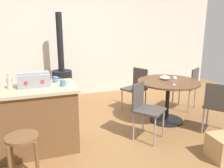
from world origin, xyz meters
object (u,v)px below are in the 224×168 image
Objects in this scene: folding_chair_far at (145,106)px; toolbox at (34,80)px; cup_1 at (55,79)px; serving_bowl at (165,78)px; kitchen_island at (24,120)px; dining_table at (168,90)px; folding_chair_near at (136,86)px; wood_stove at (62,81)px; wine_glass at (175,79)px; bottle_2 at (10,83)px; cup_2 at (63,83)px; wooden_stool at (23,150)px; folding_chair_left at (218,104)px; folding_chair_right at (188,85)px.

toolbox is at bearing 170.39° from folding_chair_far.
cup_1 reaches higher than serving_bowl.
kitchen_island reaches higher than folding_chair_far.
folding_chair_near is (-0.27, 0.74, -0.08)m from dining_table.
kitchen_island is 2.34m from folding_chair_near.
folding_chair_far is at bearing -7.53° from kitchen_island.
cup_1 reaches higher than folding_chair_far.
wood_stove is at bearing 72.16° from toolbox.
wine_glass is (0.62, 0.18, 0.34)m from folding_chair_far.
bottle_2 is at bearing 178.24° from wine_glass.
cup_2 is at bearing -16.15° from toolbox.
cup_1 is at bearing -175.57° from serving_bowl.
toolbox reaches higher than wooden_stool.
folding_chair_far is 4.29× the size of bottle_2.
folding_chair_left is at bearing -13.20° from folding_chair_far.
kitchen_island is 2.89m from folding_chair_left.
wooden_stool is 1.05m from cup_2.
wine_glass reaches higher than serving_bowl.
wooden_stool is at bearing -90.10° from kitchen_island.
folding_chair_far reaches higher than wooden_stool.
folding_chair_far is at bearing -163.57° from wine_glass.
cup_2 reaches higher than folding_chair_far.
dining_table is at bearing 122.02° from folding_chair_left.
wooden_stool is 5.78× the size of cup_2.
serving_bowl is at bearing 118.83° from folding_chair_left.
folding_chair_far reaches higher than folding_chair_left.
folding_chair_far is at bearing -146.86° from dining_table.
cup_2 is (0.67, -0.10, -0.04)m from bottle_2.
dining_table is at bearing 5.23° from kitchen_island.
wood_stove is at bearing 131.14° from folding_chair_left.
cup_2 reaches higher than wine_glass.
wood_stove is at bearing 134.40° from dining_table.
folding_chair_right is at bearing 24.33° from wooden_stool.
wine_glass is at bearing 16.43° from folding_chair_far.
folding_chair_near is 0.97× the size of folding_chair_far.
dining_table is 1.24× the size of folding_chair_right.
wood_stove is 4.73× the size of toolbox.
wooden_stool is 2.87m from folding_chair_left.
wood_stove is 10.89× the size of serving_bowl.
wood_stove reaches higher than folding_chair_near.
wine_glass is at bearing -78.32° from folding_chair_near.
wine_glass is at bearing -50.88° from wood_stove.
dining_table is 1.25× the size of folding_chair_far.
folding_chair_right is 4.32× the size of bottle_2.
dining_table is at bearing 33.14° from folding_chair_far.
dining_table is (2.40, 0.22, 0.12)m from kitchen_island.
folding_chair_right reaches higher than dining_table.
toolbox reaches higher than folding_chair_near.
folding_chair_left is 4.75× the size of serving_bowl.
folding_chair_right is 2.72m from cup_1.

